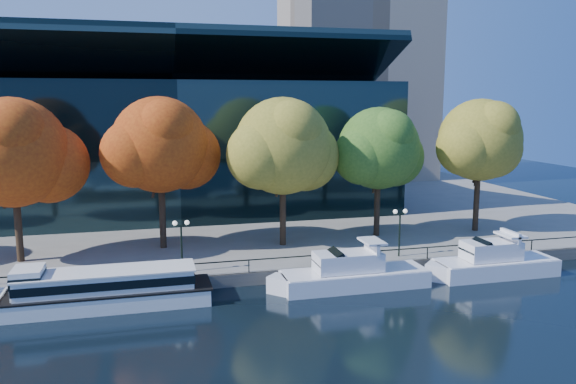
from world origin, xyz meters
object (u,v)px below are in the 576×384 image
object	(u,v)px
tour_boat	(94,289)
tree_3	(285,148)
lamp_2	(400,222)
cruiser_far	(491,262)
lamp_1	(181,234)
tree_2	(162,147)
cruiser_near	(349,274)
tree_1	(15,155)
tree_5	(482,142)
tree_4	(380,150)

from	to	relation	value
tour_boat	tree_3	world-z (taller)	tree_3
tour_boat	tree_3	distance (m)	20.19
lamp_2	cruiser_far	bearing A→B (deg)	-32.65
tree_3	lamp_1	xyz separation A→B (m)	(-9.57, -6.02, -5.80)
cruiser_far	lamp_1	size ratio (longest dim) A/B	2.76
tour_boat	tree_2	distance (m)	14.99
cruiser_far	lamp_2	xyz separation A→B (m)	(-6.13, 3.93, 2.83)
cruiser_near	tree_1	bearing A→B (deg)	157.79
cruiser_far	tree_1	world-z (taller)	tree_1
tour_boat	tree_5	world-z (taller)	tree_5
cruiser_near	tree_2	bearing A→B (deg)	138.60
cruiser_near	tree_3	world-z (taller)	tree_3
lamp_2	tour_boat	bearing A→B (deg)	-171.96
tree_2	tree_3	xyz separation A→B (m)	(10.55, -1.66, -0.20)
lamp_2	tree_4	bearing A→B (deg)	80.23
tree_4	cruiser_near	bearing A→B (deg)	-122.86
tour_boat	tree_3	bearing A→B (deg)	30.96
cruiser_near	lamp_1	world-z (taller)	lamp_1
cruiser_near	tree_1	size ratio (longest dim) A/B	0.93
cruiser_far	lamp_1	world-z (taller)	lamp_1
tree_3	tree_4	world-z (taller)	tree_3
tree_2	tree_4	bearing A→B (deg)	-1.19
cruiser_far	tree_3	xyz separation A→B (m)	(-14.52, 9.95, 8.63)
tree_3	tree_4	size ratio (longest dim) A/B	1.07
tree_1	lamp_1	xyz separation A→B (m)	(12.39, -6.17, -5.72)
tree_3	lamp_1	size ratio (longest dim) A/B	3.29
cruiser_near	tour_boat	bearing A→B (deg)	178.71
tree_4	tree_5	xyz separation A→B (m)	(10.49, -0.48, 0.64)
tree_5	tour_boat	bearing A→B (deg)	-164.14
cruiser_near	tree_3	distance (m)	13.35
cruiser_near	lamp_2	xyz separation A→B (m)	(5.90, 3.81, 2.87)
cruiser_far	tree_2	xyz separation A→B (m)	(-25.07, 11.61, 8.83)
cruiser_near	tree_4	xyz separation A→B (m)	(7.15, 11.07, 8.18)
tree_1	lamp_2	distance (m)	31.50
cruiser_near	tree_5	world-z (taller)	tree_5
tree_4	lamp_2	size ratio (longest dim) A/B	3.07
tree_1	tree_4	world-z (taller)	tree_1
tree_2	lamp_1	xyz separation A→B (m)	(0.97, -7.68, -6.00)
tree_3	lamp_2	xyz separation A→B (m)	(8.39, -6.02, -5.80)
tree_4	lamp_1	world-z (taller)	tree_4
tree_1	tree_5	world-z (taller)	tree_1
cruiser_near	lamp_2	distance (m)	7.59
tour_boat	tree_1	size ratio (longest dim) A/B	1.23
tour_boat	tree_3	xyz separation A→B (m)	(15.72, 9.43, 8.46)
tree_5	lamp_2	world-z (taller)	tree_5
tour_boat	cruiser_near	bearing A→B (deg)	-1.29
tour_boat	cruiser_near	size ratio (longest dim) A/B	1.32
tree_4	tree_5	distance (m)	10.52
tree_3	tree_4	xyz separation A→B (m)	(9.64, 1.24, -0.49)
cruiser_far	tree_4	xyz separation A→B (m)	(-4.88, 11.19, 8.14)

